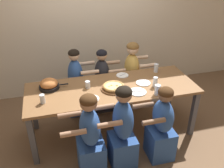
# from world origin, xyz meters

# --- Properties ---
(ground_plane) EXTENTS (18.00, 18.00, 0.00)m
(ground_plane) POSITION_xyz_m (0.00, 0.00, 0.00)
(ground_plane) COLOR brown
(ground_plane) RESTS_ON ground
(restaurant_back_panel) EXTENTS (10.00, 0.06, 3.20)m
(restaurant_back_panel) POSITION_xyz_m (0.00, 1.43, 1.60)
(restaurant_back_panel) COLOR beige
(restaurant_back_panel) RESTS_ON ground
(dining_table) EXTENTS (2.37, 0.87, 0.77)m
(dining_table) POSITION_xyz_m (0.00, 0.00, 0.70)
(dining_table) COLOR brown
(dining_table) RESTS_ON ground
(pizza_board_main) EXTENTS (0.35, 0.35, 0.06)m
(pizza_board_main) POSITION_xyz_m (0.01, -0.06, 0.80)
(pizza_board_main) COLOR brown
(pizza_board_main) RESTS_ON dining_table
(skillet_bowl) EXTENTS (0.40, 0.27, 0.14)m
(skillet_bowl) POSITION_xyz_m (-0.84, 0.19, 0.83)
(skillet_bowl) COLOR black
(skillet_bowl) RESTS_ON dining_table
(empty_plate_a) EXTENTS (0.20, 0.20, 0.02)m
(empty_plate_a) POSITION_xyz_m (-0.34, -0.23, 0.78)
(empty_plate_a) COLOR white
(empty_plate_a) RESTS_ON dining_table
(empty_plate_b) EXTENTS (0.18, 0.18, 0.02)m
(empty_plate_b) POSITION_xyz_m (0.24, 0.30, 0.78)
(empty_plate_b) COLOR white
(empty_plate_b) RESTS_ON dining_table
(empty_plate_c) EXTENTS (0.23, 0.23, 0.02)m
(empty_plate_c) POSITION_xyz_m (0.30, -0.22, 0.78)
(empty_plate_c) COLOR white
(empty_plate_c) RESTS_ON dining_table
(empty_plate_d) EXTENTS (0.21, 0.21, 0.02)m
(empty_plate_d) POSITION_xyz_m (0.46, -0.01, 0.78)
(empty_plate_d) COLOR white
(empty_plate_d) RESTS_ON dining_table
(drinking_glass_a) EXTENTS (0.06, 0.06, 0.14)m
(drinking_glass_a) POSITION_xyz_m (0.59, -0.13, 0.84)
(drinking_glass_a) COLOR silver
(drinking_glass_a) RESTS_ON dining_table
(drinking_glass_b) EXTENTS (0.07, 0.07, 0.13)m
(drinking_glass_b) POSITION_xyz_m (0.79, 0.29, 0.83)
(drinking_glass_b) COLOR silver
(drinking_glass_b) RESTS_ON dining_table
(drinking_glass_c) EXTENTS (0.07, 0.07, 0.10)m
(drinking_glass_c) POSITION_xyz_m (-0.33, 0.07, 0.82)
(drinking_glass_c) COLOR silver
(drinking_glass_c) RESTS_ON dining_table
(drinking_glass_d) EXTENTS (0.08, 0.08, 0.14)m
(drinking_glass_d) POSITION_xyz_m (0.53, -0.34, 0.83)
(drinking_glass_d) COLOR silver
(drinking_glass_d) RESTS_ON dining_table
(drinking_glass_e) EXTENTS (0.06, 0.06, 0.12)m
(drinking_glass_e) POSITION_xyz_m (-0.94, -0.16, 0.83)
(drinking_glass_e) COLOR silver
(drinking_glass_e) RESTS_ON dining_table
(diner_near_midright) EXTENTS (0.51, 0.40, 1.06)m
(diner_near_midright) POSITION_xyz_m (0.48, -0.66, 0.48)
(diner_near_midright) COLOR #2D5193
(diner_near_midright) RESTS_ON ground
(diner_far_center) EXTENTS (0.51, 0.40, 1.08)m
(diner_far_center) POSITION_xyz_m (0.01, 0.66, 0.49)
(diner_far_center) COLOR #232328
(diner_far_center) RESTS_ON ground
(diner_far_midright) EXTENTS (0.51, 0.40, 1.15)m
(diner_far_midright) POSITION_xyz_m (0.53, 0.66, 0.53)
(diner_far_midright) COLOR gold
(diner_far_midright) RESTS_ON ground
(diner_near_midleft) EXTENTS (0.51, 0.40, 1.10)m
(diner_near_midleft) POSITION_xyz_m (-0.45, -0.66, 0.51)
(diner_near_midleft) COLOR #2D5193
(diner_near_midleft) RESTS_ON ground
(diner_far_midleft) EXTENTS (0.51, 0.40, 1.13)m
(diner_far_midleft) POSITION_xyz_m (-0.42, 0.66, 0.51)
(diner_far_midleft) COLOR #2D5193
(diner_far_midleft) RESTS_ON ground
(diner_near_center) EXTENTS (0.51, 0.40, 1.14)m
(diner_near_center) POSITION_xyz_m (-0.04, -0.66, 0.52)
(diner_near_center) COLOR #2D5193
(diner_near_center) RESTS_ON ground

